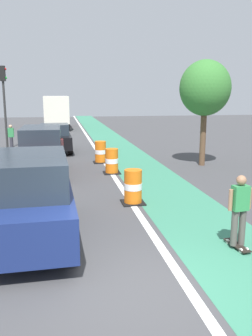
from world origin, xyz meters
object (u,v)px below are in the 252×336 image
object	(u,v)px
parked_suv_second	(42,150)
traffic_barrel_front	(133,187)
parked_suv_nearest	(32,197)
delivery_truck_down_block	(56,110)
traffic_barrel_back	(101,152)
pedestrian_crossing	(11,137)
traffic_barrel_mid	(112,161)
skateboarder_on_lane	(239,209)
street_tree_sidewalk	(205,89)
parked_sedan_third	(55,138)
traffic_light_corner	(4,93)

from	to	relation	value
parked_suv_second	traffic_barrel_front	bearing A→B (deg)	-58.65
parked_suv_nearest	delivery_truck_down_block	world-z (taller)	delivery_truck_down_block
traffic_barrel_back	pedestrian_crossing	size ratio (longest dim) A/B	0.68
traffic_barrel_mid	parked_suv_second	bearing A→B (deg)	170.85
traffic_barrel_mid	delivery_truck_down_block	distance (m)	21.77
parked_suv_second	pedestrian_crossing	distance (m)	7.10
skateboarder_on_lane	traffic_barrel_mid	world-z (taller)	skateboarder_on_lane
skateboarder_on_lane	pedestrian_crossing	size ratio (longest dim) A/B	1.05
street_tree_sidewalk	delivery_truck_down_block	bearing A→B (deg)	109.16
traffic_barrel_front	pedestrian_crossing	bearing A→B (deg)	113.75
parked_suv_nearest	parked_sedan_third	world-z (taller)	parked_suv_nearest
pedestrian_crossing	parked_suv_second	bearing A→B (deg)	-72.45
traffic_barrel_back	delivery_truck_down_block	world-z (taller)	delivery_truck_down_block
traffic_light_corner	skateboarder_on_lane	bearing A→B (deg)	-66.33
traffic_barrel_front	traffic_light_corner	world-z (taller)	traffic_light_corner
traffic_barrel_mid	pedestrian_crossing	world-z (taller)	pedestrian_crossing
parked_suv_nearest	parked_sedan_third	size ratio (longest dim) A/B	1.12
traffic_barrel_front	delivery_truck_down_block	distance (m)	26.22
parked_suv_second	delivery_truck_down_block	bearing A→B (deg)	88.83
parked_sedan_third	traffic_barrel_front	world-z (taller)	parked_sedan_third
parked_suv_second	delivery_truck_down_block	size ratio (longest dim) A/B	0.60
pedestrian_crossing	traffic_light_corner	bearing A→B (deg)	112.36
parked_suv_second	traffic_barrel_back	world-z (taller)	parked_suv_second
parked_suv_second	traffic_light_corner	world-z (taller)	traffic_light_corner
skateboarder_on_lane	traffic_barrel_mid	bearing A→B (deg)	101.56
delivery_truck_down_block	street_tree_sidewalk	distance (m)	21.87
parked_sedan_third	traffic_barrel_front	distance (m)	11.18
parked_suv_nearest	traffic_barrel_back	world-z (taller)	parked_suv_nearest
delivery_truck_down_block	parked_suv_second	bearing A→B (deg)	-91.17
traffic_barrel_front	delivery_truck_down_block	bearing A→B (deg)	95.67
parked_suv_nearest	parked_suv_second	world-z (taller)	same
skateboarder_on_lane	street_tree_sidewalk	xyz separation A→B (m)	(2.92, 9.20, 2.76)
traffic_barrel_back	traffic_light_corner	distance (m)	8.26
traffic_barrel_front	traffic_barrel_mid	xyz separation A→B (m)	(-0.04, 4.47, 0.00)
parked_suv_second	traffic_barrel_front	xyz separation A→B (m)	(3.02, -4.96, -0.50)
parked_suv_second	street_tree_sidewalk	world-z (taller)	street_tree_sidewalk
street_tree_sidewalk	traffic_barrel_back	bearing A→B (deg)	161.94
traffic_barrel_front	traffic_barrel_mid	world-z (taller)	same
delivery_truck_down_block	pedestrian_crossing	distance (m)	14.59
parked_sedan_third	delivery_truck_down_block	size ratio (longest dim) A/B	0.54
traffic_light_corner	pedestrian_crossing	world-z (taller)	traffic_light_corner
traffic_barrel_front	pedestrian_crossing	distance (m)	12.82
skateboarder_on_lane	traffic_light_corner	distance (m)	18.07
parked_suv_second	traffic_light_corner	xyz separation A→B (m)	(-2.52, 7.69, 2.47)
traffic_barrel_mid	traffic_light_corner	xyz separation A→B (m)	(-5.50, 8.17, 2.97)
parked_suv_second	pedestrian_crossing	size ratio (longest dim) A/B	2.87
delivery_truck_down_block	traffic_barrel_front	bearing A→B (deg)	-84.33
parked_suv_nearest	street_tree_sidewalk	xyz separation A→B (m)	(7.47, 7.82, 2.63)
parked_suv_second	street_tree_sidewalk	size ratio (longest dim) A/B	0.92
parked_sedan_third	parked_suv_second	bearing A→B (deg)	-94.53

